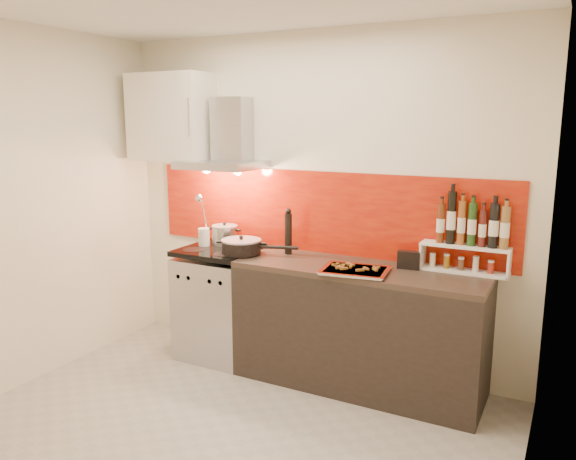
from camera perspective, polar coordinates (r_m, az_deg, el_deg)
The scene contains 16 objects.
floor at distance 3.71m, azimuth -7.30°, elevation -20.39°, with size 3.40×3.40×0.00m, color #9E9991.
back_wall at distance 4.42m, azimuth 2.72°, elevation 2.91°, with size 3.40×0.02×2.60m, color silver.
left_wall at distance 4.42m, azimuth -26.13°, elevation 1.78°, with size 0.02×2.80×2.60m, color silver.
right_wall at distance 2.65m, azimuth 23.74°, elevation -3.70°, with size 0.02×2.80×2.60m, color silver.
backsplash at distance 4.40m, azimuth 3.23°, elevation 1.82°, with size 3.00×0.02×0.64m, color #940C08.
range_stove at distance 4.70m, azimuth -6.80°, elevation -7.41°, with size 0.60×0.60×0.91m.
counter at distance 4.18m, azimuth 7.15°, elevation -9.73°, with size 1.80×0.60×0.90m.
range_hood at distance 4.58m, azimuth -6.16°, elevation 8.72°, with size 0.62×0.50×0.61m.
upper_cabinet at distance 4.89m, azimuth -11.76°, elevation 11.14°, with size 0.70×0.35×0.72m, color white.
stock_pot at distance 4.71m, azimuth -6.45°, elevation -0.47°, with size 0.21×0.21×0.18m.
saute_pan at distance 4.38m, azimuth -4.68°, elevation -1.65°, with size 0.59×0.31×0.14m.
utensil_jar at distance 4.65m, azimuth -8.60°, elevation -0.14°, with size 0.09×0.14×0.45m.
pepper_mill at distance 4.36m, azimuth 0.03°, elevation -0.20°, with size 0.06×0.06×0.36m.
step_shelf at distance 4.00m, azimuth 17.91°, elevation -0.78°, with size 0.60×0.16×0.56m.
caddy_box at distance 4.04m, azimuth 12.16°, elevation -3.04°, with size 0.15×0.07×0.13m, color black.
baking_tray at distance 3.90m, azimuth 6.81°, elevation -4.06°, with size 0.50×0.41×0.03m.
Camera 1 is at (1.85, -2.57, 1.94)m, focal length 35.00 mm.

